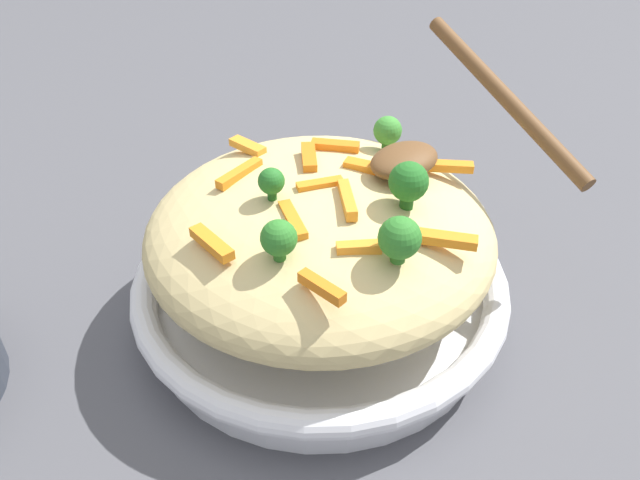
{
  "coord_description": "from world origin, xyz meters",
  "views": [
    {
      "loc": [
        -0.24,
        -0.27,
        0.35
      ],
      "look_at": [
        0.0,
        0.0,
        0.07
      ],
      "focal_mm": 34.51,
      "sensor_mm": 36.0,
      "label": 1
    }
  ],
  "objects": [
    {
      "name": "pasta_mound",
      "position": [
        0.0,
        0.0,
        0.08
      ],
      "size": [
        0.26,
        0.25,
        0.08
      ],
      "primitive_type": "ellipsoid",
      "color": "#D1BA7A",
      "rests_on": "serving_bowl"
    },
    {
      "name": "carrot_piece_7",
      "position": [
        -0.04,
        -0.02,
        0.12
      ],
      "size": [
        0.02,
        0.04,
        0.01
      ],
      "primitive_type": "cube",
      "rotation": [
        0.0,
        0.0,
        1.19
      ],
      "color": "orange",
      "rests_on": "pasta_mound"
    },
    {
      "name": "broccoli_floret_0",
      "position": [
        0.03,
        -0.05,
        0.13
      ],
      "size": [
        0.03,
        0.03,
        0.03
      ],
      "color": "#205B1C",
      "rests_on": "pasta_mound"
    },
    {
      "name": "ground_plane",
      "position": [
        0.0,
        0.0,
        0.0
      ],
      "size": [
        2.4,
        2.4,
        0.0
      ],
      "primitive_type": "plane",
      "color": "#4C4C51"
    },
    {
      "name": "broccoli_floret_2",
      "position": [
        -0.01,
        -0.09,
        0.13
      ],
      "size": [
        0.03,
        0.03,
        0.03
      ],
      "color": "#296820",
      "rests_on": "pasta_mound"
    },
    {
      "name": "broccoli_floret_3",
      "position": [
        0.08,
        0.02,
        0.13
      ],
      "size": [
        0.02,
        0.02,
        0.03
      ],
      "color": "#377928",
      "rests_on": "pasta_mound"
    },
    {
      "name": "carrot_piece_6",
      "position": [
        0.04,
        -0.0,
        0.12
      ],
      "size": [
        0.02,
        0.03,
        0.01
      ],
      "primitive_type": "cube",
      "rotation": [
        0.0,
        0.0,
        5.16
      ],
      "color": "orange",
      "rests_on": "pasta_mound"
    },
    {
      "name": "carrot_piece_12",
      "position": [
        -0.02,
        -0.06,
        0.11
      ],
      "size": [
        0.03,
        0.02,
        0.01
      ],
      "primitive_type": "cube",
      "rotation": [
        0.0,
        0.0,
        2.52
      ],
      "color": "orange",
      "rests_on": "pasta_mound"
    },
    {
      "name": "carrot_piece_2",
      "position": [
        0.02,
        0.03,
        0.12
      ],
      "size": [
        0.03,
        0.03,
        0.01
      ],
      "primitive_type": "cube",
      "rotation": [
        0.0,
        0.0,
        4.06
      ],
      "color": "orange",
      "rests_on": "pasta_mound"
    },
    {
      "name": "carrot_piece_4",
      "position": [
        -0.03,
        0.05,
        0.12
      ],
      "size": [
        0.04,
        0.02,
        0.01
      ],
      "primitive_type": "cube",
      "rotation": [
        0.0,
        0.0,
        0.21
      ],
      "color": "orange",
      "rests_on": "pasta_mound"
    },
    {
      "name": "serving_bowl",
      "position": [
        0.0,
        0.0,
        0.02
      ],
      "size": [
        0.29,
        0.29,
        0.04
      ],
      "color": "silver",
      "rests_on": "ground_plane"
    },
    {
      "name": "serving_spoon",
      "position": [
        0.09,
        -0.03,
        0.14
      ],
      "size": [
        0.14,
        0.18,
        0.07
      ],
      "color": "brown",
      "rests_on": "pasta_mound"
    },
    {
      "name": "carrot_piece_11",
      "position": [
        -0.0,
        -0.03,
        0.12
      ],
      "size": [
        0.03,
        0.04,
        0.01
      ],
      "primitive_type": "cube",
      "rotation": [
        0.0,
        0.0,
        4.12
      ],
      "color": "orange",
      "rests_on": "pasta_mound"
    },
    {
      "name": "carrot_piece_0",
      "position": [
        -0.09,
        0.0,
        0.11
      ],
      "size": [
        0.01,
        0.04,
        0.01
      ],
      "primitive_type": "cube",
      "rotation": [
        0.0,
        0.0,
        4.71
      ],
      "color": "orange",
      "rests_on": "pasta_mound"
    },
    {
      "name": "broccoli_floret_4",
      "position": [
        -0.03,
        0.01,
        0.13
      ],
      "size": [
        0.02,
        0.02,
        0.02
      ],
      "color": "#205B1C",
      "rests_on": "pasta_mound"
    },
    {
      "name": "carrot_piece_9",
      "position": [
        -0.0,
        0.09,
        0.11
      ],
      "size": [
        0.01,
        0.03,
        0.01
      ],
      "primitive_type": "cube",
      "rotation": [
        0.0,
        0.0,
        4.86
      ],
      "color": "orange",
      "rests_on": "pasta_mound"
    },
    {
      "name": "carrot_piece_8",
      "position": [
        -0.0,
        -0.0,
        0.12
      ],
      "size": [
        0.03,
        0.02,
        0.01
      ],
      "primitive_type": "cube",
      "rotation": [
        0.0,
        0.0,
        2.72
      ],
      "color": "orange",
      "rests_on": "pasta_mound"
    },
    {
      "name": "broccoli_floret_1",
      "position": [
        -0.06,
        -0.04,
        0.13
      ],
      "size": [
        0.02,
        0.02,
        0.03
      ],
      "color": "#296820",
      "rests_on": "pasta_mound"
    },
    {
      "name": "carrot_piece_3",
      "position": [
        0.02,
        -0.09,
        0.11
      ],
      "size": [
        0.03,
        0.04,
        0.01
      ],
      "primitive_type": "cube",
      "rotation": [
        0.0,
        0.0,
        5.34
      ],
      "color": "orange",
      "rests_on": "pasta_mound"
    },
    {
      "name": "carrot_piece_1",
      "position": [
        0.09,
        -0.04,
        0.11
      ],
      "size": [
        0.03,
        0.03,
        0.01
      ],
      "primitive_type": "cube",
      "rotation": [
        0.0,
        0.0,
        5.47
      ],
      "color": "orange",
      "rests_on": "pasta_mound"
    },
    {
      "name": "carrot_piece_10",
      "position": [
        -0.07,
        -0.08,
        0.11
      ],
      "size": [
        0.01,
        0.03,
        0.01
      ],
      "primitive_type": "cube",
      "rotation": [
        0.0,
        0.0,
        4.81
      ],
      "color": "orange",
      "rests_on": "pasta_mound"
    },
    {
      "name": "carrot_piece_5",
      "position": [
        0.05,
        0.04,
        0.12
      ],
      "size": [
        0.03,
        0.03,
        0.01
      ],
      "primitive_type": "cube",
      "rotation": [
        0.0,
        0.0,
        2.26
      ],
      "color": "orange",
      "rests_on": "pasta_mound"
    }
  ]
}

